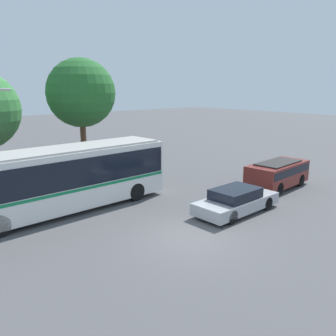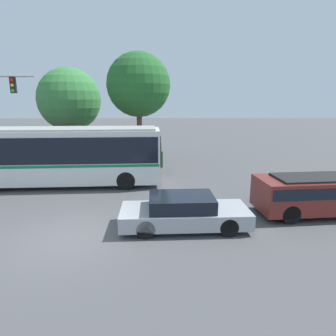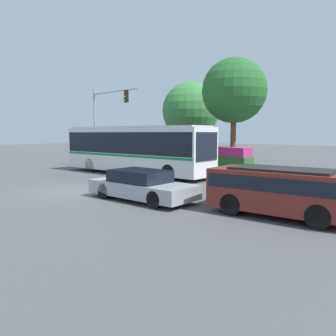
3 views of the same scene
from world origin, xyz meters
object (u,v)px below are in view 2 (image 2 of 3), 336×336
(street_tree_left, at_px, (69,100))
(street_tree_centre, at_px, (139,85))
(sedan_foreground, at_px, (184,212))
(suv_left_lane, at_px, (313,192))
(city_bus, at_px, (56,153))

(street_tree_left, xyz_separation_m, street_tree_centre, (5.79, -2.41, 1.02))
(sedan_foreground, xyz_separation_m, suv_left_lane, (5.53, 1.23, 0.36))
(sedan_foreground, relative_size, street_tree_centre, 0.60)
(sedan_foreground, height_order, suv_left_lane, suv_left_lane)
(city_bus, bearing_deg, suv_left_lane, -22.98)
(sedan_foreground, bearing_deg, city_bus, 137.65)
(city_bus, relative_size, suv_left_lane, 2.45)
(sedan_foreground, xyz_separation_m, street_tree_left, (-8.28, 13.84, 4.16))
(suv_left_lane, bearing_deg, sedan_foreground, -172.03)
(city_bus, bearing_deg, street_tree_left, 98.03)
(street_tree_left, bearing_deg, city_bus, -79.27)
(street_tree_centre, bearing_deg, suv_left_lane, -51.88)
(street_tree_left, distance_m, street_tree_centre, 6.35)
(street_tree_left, bearing_deg, suv_left_lane, -42.42)
(suv_left_lane, distance_m, street_tree_centre, 13.84)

